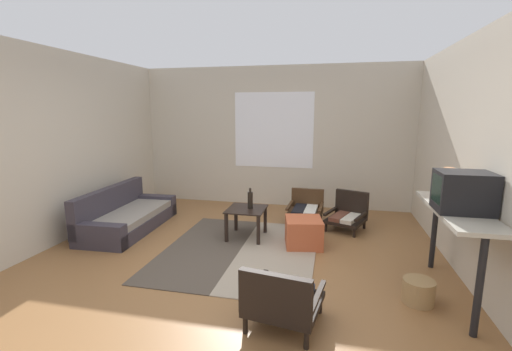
{
  "coord_description": "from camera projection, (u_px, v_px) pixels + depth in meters",
  "views": [
    {
      "loc": [
        1.14,
        -3.62,
        1.85
      ],
      "look_at": [
        0.11,
        0.95,
        0.97
      ],
      "focal_mm": 24.13,
      "sensor_mm": 36.0,
      "label": 1
    }
  ],
  "objects": [
    {
      "name": "armchair_corner",
      "position": [
        348.0,
        213.0,
        5.46
      ],
      "size": [
        0.7,
        0.72,
        0.59
      ],
      "color": "black",
      "rests_on": "ground"
    },
    {
      "name": "ground_plane",
      "position": [
        229.0,
        270.0,
        4.06
      ],
      "size": [
        7.8,
        7.8,
        0.0
      ],
      "primitive_type": "plane",
      "color": "olive"
    },
    {
      "name": "wicker_basket",
      "position": [
        418.0,
        291.0,
        3.36
      ],
      "size": [
        0.3,
        0.3,
        0.24
      ],
      "primitive_type": "cylinder",
      "color": "#9E7A4C",
      "rests_on": "ground"
    },
    {
      "name": "far_wall_with_window",
      "position": [
        274.0,
        137.0,
        6.74
      ],
      "size": [
        5.6,
        0.13,
        2.7
      ],
      "color": "beige",
      "rests_on": "ground"
    },
    {
      "name": "armchair_striped_foreground",
      "position": [
        282.0,
        300.0,
        2.94
      ],
      "size": [
        0.7,
        0.7,
        0.59
      ],
      "color": "black",
      "rests_on": "ground"
    },
    {
      "name": "couch",
      "position": [
        126.0,
        216.0,
        5.46
      ],
      "size": [
        0.86,
        1.85,
        0.67
      ],
      "color": "#38333D",
      "rests_on": "ground"
    },
    {
      "name": "ottoman_orange",
      "position": [
        304.0,
        232.0,
        4.77
      ],
      "size": [
        0.57,
        0.57,
        0.39
      ],
      "primitive_type": "cube",
      "rotation": [
        0.0,
        0.0,
        0.19
      ],
      "color": "#BC5633",
      "rests_on": "ground"
    },
    {
      "name": "crt_television",
      "position": [
        463.0,
        192.0,
        3.21
      ],
      "size": [
        0.47,
        0.39,
        0.38
      ],
      "color": "black",
      "rests_on": "console_shelf"
    },
    {
      "name": "armchair_by_window",
      "position": [
        306.0,
        207.0,
        5.81
      ],
      "size": [
        0.59,
        0.66,
        0.52
      ],
      "color": "#472D19",
      "rests_on": "ground"
    },
    {
      "name": "side_wall_left",
      "position": [
        47.0,
        149.0,
        4.67
      ],
      "size": [
        0.12,
        6.6,
        2.7
      ],
      "primitive_type": "cube",
      "color": "beige",
      "rests_on": "ground"
    },
    {
      "name": "side_wall_right",
      "position": [
        484.0,
        161.0,
        3.52
      ],
      "size": [
        0.12,
        6.6,
        2.7
      ],
      "primitive_type": "cube",
      "color": "beige",
      "rests_on": "ground"
    },
    {
      "name": "glass_bottle",
      "position": [
        250.0,
        200.0,
        5.01
      ],
      "size": [
        0.08,
        0.08,
        0.3
      ],
      "color": "black",
      "rests_on": "coffee_table"
    },
    {
      "name": "area_rug",
      "position": [
        240.0,
        250.0,
        4.64
      ],
      "size": [
        2.0,
        2.4,
        0.01
      ],
      "color": "#4C4238",
      "rests_on": "ground"
    },
    {
      "name": "console_shelf",
      "position": [
        456.0,
        219.0,
        3.36
      ],
      "size": [
        0.45,
        1.45,
        0.92
      ],
      "color": "#B2AD9E",
      "rests_on": "ground"
    },
    {
      "name": "coffee_table",
      "position": [
        246.0,
        214.0,
        5.05
      ],
      "size": [
        0.55,
        0.57,
        0.45
      ],
      "color": "black",
      "rests_on": "ground"
    },
    {
      "name": "clay_vase",
      "position": [
        447.0,
        188.0,
        3.67
      ],
      "size": [
        0.23,
        0.23,
        0.35
      ],
      "color": "#A87047",
      "rests_on": "console_shelf"
    }
  ]
}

